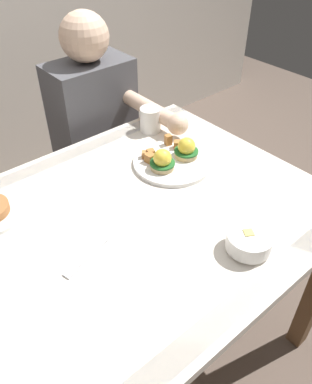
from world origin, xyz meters
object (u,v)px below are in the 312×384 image
diner_person (99,131)px  dining_table (127,244)px  fork (84,260)px  eggs_benedict_plate (173,159)px  coffee_mug (151,119)px  fruit_bowl (249,242)px

diner_person → dining_table: bearing=-116.7°
dining_table → fork: bearing=-162.5°
eggs_benedict_plate → coffee_mug: size_ratio=2.43×
dining_table → fork: 0.21m
fork → diner_person: 0.82m
dining_table → eggs_benedict_plate: (0.29, 0.12, 0.13)m
fruit_bowl → diner_person: diner_person is taller
dining_table → diner_person: (0.30, 0.60, 0.02)m
coffee_mug → diner_person: 0.31m
fruit_bowl → fork: bearing=144.7°
fork → diner_person: diner_person is taller
eggs_benedict_plate → fruit_bowl: size_ratio=2.25×
eggs_benedict_plate → coffee_mug: (0.09, 0.23, 0.03)m
eggs_benedict_plate → coffee_mug: 0.24m
dining_table → fruit_bowl: (0.17, -0.31, 0.14)m
fruit_bowl → diner_person: (0.13, 0.91, -0.12)m
coffee_mug → fork: 0.69m
dining_table → diner_person: 0.67m
fork → diner_person: size_ratio=0.14×
dining_table → coffee_mug: bearing=41.9°
dining_table → coffee_mug: (0.38, 0.34, 0.16)m
fruit_bowl → dining_table: bearing=119.8°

